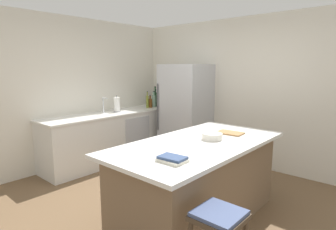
{
  "coord_description": "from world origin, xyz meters",
  "views": [
    {
      "loc": [
        2.1,
        -2.38,
        1.73
      ],
      "look_at": [
        -0.76,
        0.85,
        1.0
      ],
      "focal_mm": 29.86,
      "sensor_mm": 36.0,
      "label": 1
    }
  ],
  "objects_px": {
    "kitchen_island": "(198,180)",
    "cookbook_stack": "(172,159)",
    "soda_bottle": "(156,99)",
    "bar_stool": "(219,227)",
    "gin_bottle": "(154,101)",
    "sink_faucet": "(104,105)",
    "whiskey_bottle": "(150,103)",
    "olive_oil_bottle": "(147,101)",
    "paper_towel_roll": "(117,105)",
    "refrigerator": "(186,111)",
    "wine_bottle": "(155,99)",
    "cutting_board": "(230,133)",
    "mixing_bowl": "(212,136)"
  },
  "relations": [
    {
      "from": "bar_stool",
      "to": "gin_bottle",
      "type": "bearing_deg",
      "value": 141.46
    },
    {
      "from": "whiskey_bottle",
      "to": "cutting_board",
      "type": "bearing_deg",
      "value": -22.54
    },
    {
      "from": "kitchen_island",
      "to": "cookbook_stack",
      "type": "bearing_deg",
      "value": -72.82
    },
    {
      "from": "olive_oil_bottle",
      "to": "cookbook_stack",
      "type": "relative_size",
      "value": 1.38
    },
    {
      "from": "sink_faucet",
      "to": "kitchen_island",
      "type": "bearing_deg",
      "value": -11.79
    },
    {
      "from": "kitchen_island",
      "to": "cutting_board",
      "type": "relative_size",
      "value": 6.61
    },
    {
      "from": "sink_faucet",
      "to": "mixing_bowl",
      "type": "bearing_deg",
      "value": -7.24
    },
    {
      "from": "sink_faucet",
      "to": "cookbook_stack",
      "type": "xyz_separation_m",
      "value": [
        2.69,
        -1.21,
        -0.13
      ]
    },
    {
      "from": "olive_oil_bottle",
      "to": "whiskey_bottle",
      "type": "bearing_deg",
      "value": 88.77
    },
    {
      "from": "bar_stool",
      "to": "olive_oil_bottle",
      "type": "height_order",
      "value": "olive_oil_bottle"
    },
    {
      "from": "sink_faucet",
      "to": "wine_bottle",
      "type": "height_order",
      "value": "wine_bottle"
    },
    {
      "from": "sink_faucet",
      "to": "paper_towel_roll",
      "type": "height_order",
      "value": "paper_towel_roll"
    },
    {
      "from": "olive_oil_bottle",
      "to": "cutting_board",
      "type": "xyz_separation_m",
      "value": [
        2.43,
        -0.93,
        -0.12
      ]
    },
    {
      "from": "bar_stool",
      "to": "wine_bottle",
      "type": "distance_m",
      "value": 4.11
    },
    {
      "from": "whiskey_bottle",
      "to": "refrigerator",
      "type": "bearing_deg",
      "value": 8.74
    },
    {
      "from": "paper_towel_roll",
      "to": "cookbook_stack",
      "type": "bearing_deg",
      "value": -29.13
    },
    {
      "from": "olive_oil_bottle",
      "to": "gin_bottle",
      "type": "bearing_deg",
      "value": 91.14
    },
    {
      "from": "olive_oil_bottle",
      "to": "cookbook_stack",
      "type": "bearing_deg",
      "value": -40.63
    },
    {
      "from": "refrigerator",
      "to": "paper_towel_roll",
      "type": "bearing_deg",
      "value": -133.29
    },
    {
      "from": "kitchen_island",
      "to": "gin_bottle",
      "type": "bearing_deg",
      "value": 144.21
    },
    {
      "from": "paper_towel_roll",
      "to": "bar_stool",
      "type": "bearing_deg",
      "value": -26.05
    },
    {
      "from": "whiskey_bottle",
      "to": "mixing_bowl",
      "type": "height_order",
      "value": "whiskey_bottle"
    },
    {
      "from": "refrigerator",
      "to": "cutting_board",
      "type": "xyz_separation_m",
      "value": [
        1.6,
        -1.14,
        0.03
      ]
    },
    {
      "from": "bar_stool",
      "to": "olive_oil_bottle",
      "type": "xyz_separation_m",
      "value": [
        -3.12,
        2.3,
        0.5
      ]
    },
    {
      "from": "gin_bottle",
      "to": "olive_oil_bottle",
      "type": "xyz_separation_m",
      "value": [
        0.0,
        -0.19,
        -0.0
      ]
    },
    {
      "from": "olive_oil_bottle",
      "to": "bar_stool",
      "type": "bearing_deg",
      "value": -36.39
    },
    {
      "from": "refrigerator",
      "to": "cookbook_stack",
      "type": "distance_m",
      "value": 2.99
    },
    {
      "from": "cookbook_stack",
      "to": "soda_bottle",
      "type": "bearing_deg",
      "value": 136.23
    },
    {
      "from": "kitchen_island",
      "to": "cutting_board",
      "type": "distance_m",
      "value": 0.75
    },
    {
      "from": "cookbook_stack",
      "to": "sink_faucet",
      "type": "bearing_deg",
      "value": 155.75
    },
    {
      "from": "whiskey_bottle",
      "to": "cutting_board",
      "type": "xyz_separation_m",
      "value": [
        2.43,
        -1.01,
        -0.08
      ]
    },
    {
      "from": "paper_towel_roll",
      "to": "wine_bottle",
      "type": "relative_size",
      "value": 0.72
    },
    {
      "from": "kitchen_island",
      "to": "cookbook_stack",
      "type": "distance_m",
      "value": 0.87
    },
    {
      "from": "gin_bottle",
      "to": "mixing_bowl",
      "type": "xyz_separation_m",
      "value": [
        2.43,
        -1.52,
        -0.09
      ]
    },
    {
      "from": "kitchen_island",
      "to": "gin_bottle",
      "type": "height_order",
      "value": "gin_bottle"
    },
    {
      "from": "olive_oil_bottle",
      "to": "mixing_bowl",
      "type": "height_order",
      "value": "olive_oil_bottle"
    },
    {
      "from": "kitchen_island",
      "to": "mixing_bowl",
      "type": "bearing_deg",
      "value": 74.0
    },
    {
      "from": "bar_stool",
      "to": "whiskey_bottle",
      "type": "xyz_separation_m",
      "value": [
        -3.12,
        2.38,
        0.46
      ]
    },
    {
      "from": "gin_bottle",
      "to": "mixing_bowl",
      "type": "distance_m",
      "value": 2.87
    },
    {
      "from": "wine_bottle",
      "to": "whiskey_bottle",
      "type": "bearing_deg",
      "value": -77.97
    },
    {
      "from": "sink_faucet",
      "to": "bar_stool",
      "type": "bearing_deg",
      "value": -21.83
    },
    {
      "from": "gin_bottle",
      "to": "sink_faucet",
      "type": "bearing_deg",
      "value": -94.85
    },
    {
      "from": "whiskey_bottle",
      "to": "olive_oil_bottle",
      "type": "relative_size",
      "value": 0.75
    },
    {
      "from": "kitchen_island",
      "to": "whiskey_bottle",
      "type": "height_order",
      "value": "whiskey_bottle"
    },
    {
      "from": "soda_bottle",
      "to": "cookbook_stack",
      "type": "relative_size",
      "value": 1.41
    },
    {
      "from": "sink_faucet",
      "to": "refrigerator",
      "type": "bearing_deg",
      "value": 52.15
    },
    {
      "from": "refrigerator",
      "to": "wine_bottle",
      "type": "relative_size",
      "value": 4.17
    },
    {
      "from": "whiskey_bottle",
      "to": "cutting_board",
      "type": "height_order",
      "value": "whiskey_bottle"
    },
    {
      "from": "bar_stool",
      "to": "cutting_board",
      "type": "height_order",
      "value": "cutting_board"
    },
    {
      "from": "gin_bottle",
      "to": "paper_towel_roll",
      "type": "bearing_deg",
      "value": -93.39
    }
  ]
}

